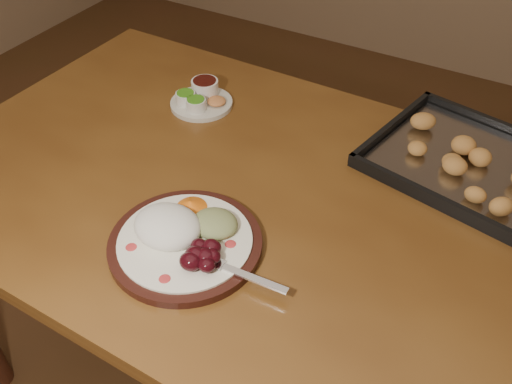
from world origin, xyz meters
The scene contains 5 objects.
ground centered at (0.00, 0.00, 0.00)m, with size 4.00×4.00×0.00m, color #512F1B.
dining_table centered at (0.26, -0.11, 0.65)m, with size 1.52×0.94×0.75m.
dinner_plate centered at (0.20, -0.31, 0.77)m, with size 0.36×0.29×0.07m.
condiment_saucer centered at (-0.05, 0.11, 0.77)m, with size 0.15×0.15×0.05m.
baking_tray centered at (0.63, 0.18, 0.77)m, with size 0.53×0.43×0.05m.
Camera 1 is at (0.67, -0.88, 1.53)m, focal length 40.00 mm.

